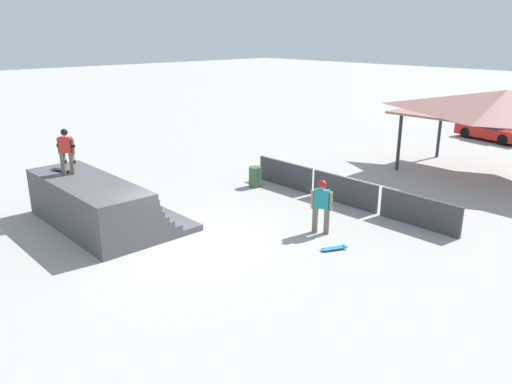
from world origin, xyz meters
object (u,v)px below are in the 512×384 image
skateboard_on_ground (335,248)px  bystander_walking (322,202)px  skater_on_deck (66,148)px  parked_car_red (492,130)px  skateboard_on_deck (62,170)px  trash_bin (255,177)px

skateboard_on_ground → bystander_walking: bearing=83.7°
skater_on_deck → parked_car_red: 24.52m
skateboard_on_deck → skateboard_on_ground: size_ratio=1.08×
bystander_walking → skateboard_on_ground: bystander_walking is taller
skateboard_on_ground → parked_car_red: 19.80m
skateboard_on_deck → bystander_walking: bystander_walking is taller
skateboard_on_ground → parked_car_red: size_ratio=0.19×
skater_on_deck → skateboard_on_ground: bearing=-8.5°
skateboard_on_deck → skater_on_deck: bearing=-10.8°
skater_on_deck → bystander_walking: (6.72, 5.34, -1.46)m
skater_on_deck → trash_bin: size_ratio=1.82×
trash_bin → parked_car_red: (2.67, 16.87, 0.18)m
trash_bin → skater_on_deck: bearing=-102.0°
skateboard_on_ground → trash_bin: size_ratio=0.95×
skateboard_on_deck → parked_car_red: size_ratio=0.20×
skateboard_on_deck → trash_bin: 7.64m
trash_bin → parked_car_red: size_ratio=0.19×
skateboard_on_ground → skateboard_on_deck: bearing=144.3°
bystander_walking → parked_car_red: size_ratio=0.41×
skateboard_on_deck → parked_car_red: bearing=59.0°
skater_on_deck → skateboard_on_ground: skater_on_deck is taller
skater_on_deck → parked_car_red: skater_on_deck is taller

